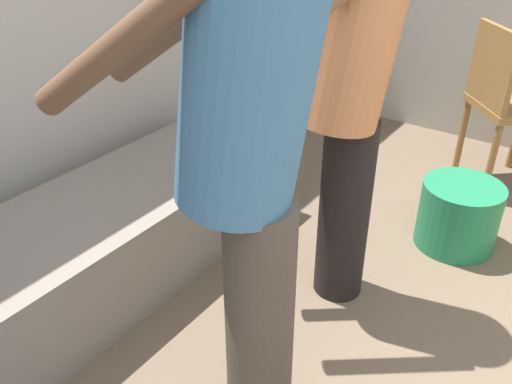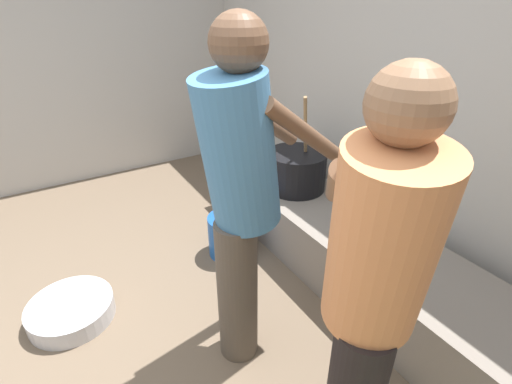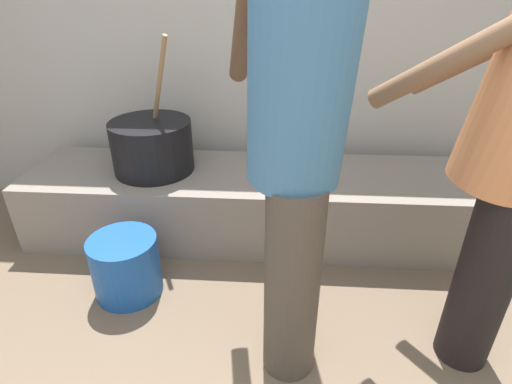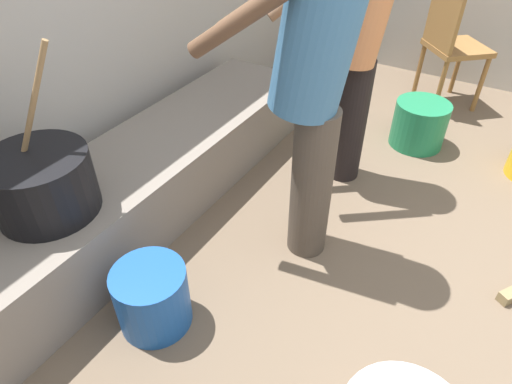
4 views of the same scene
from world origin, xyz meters
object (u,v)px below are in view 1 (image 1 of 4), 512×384
(chair_brown_wood, at_px, (506,101))
(cook_in_blue_shirt, at_px, (247,146))
(cook_in_orange_shirt, at_px, (348,83))
(bucket_green_plastic, at_px, (458,215))

(chair_brown_wood, bearing_deg, cook_in_blue_shirt, 174.05)
(cook_in_orange_shirt, height_order, chair_brown_wood, cook_in_orange_shirt)
(cook_in_orange_shirt, height_order, bucket_green_plastic, cook_in_orange_shirt)
(chair_brown_wood, xyz_separation_m, bucket_green_plastic, (-0.70, -0.03, -0.34))
(cook_in_blue_shirt, relative_size, chair_brown_wood, 1.89)
(cook_in_orange_shirt, bearing_deg, bucket_green_plastic, -27.16)
(chair_brown_wood, relative_size, bucket_green_plastic, 2.42)
(bucket_green_plastic, bearing_deg, cook_in_orange_shirt, 152.84)
(cook_in_blue_shirt, bearing_deg, cook_in_orange_shirt, 6.58)
(chair_brown_wood, bearing_deg, cook_in_orange_shirt, 167.72)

